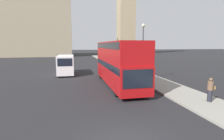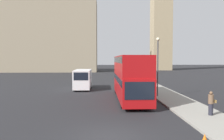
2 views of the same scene
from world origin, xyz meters
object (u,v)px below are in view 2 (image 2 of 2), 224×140
(red_double_decker_bus, at_px, (130,75))
(street_lamp, at_px, (158,58))
(white_van, at_px, (83,79))
(pedestrian, at_px, (211,103))

(red_double_decker_bus, bearing_deg, street_lamp, 17.62)
(red_double_decker_bus, relative_size, white_van, 2.14)
(pedestrian, bearing_deg, red_double_decker_bus, 124.08)
(white_van, xyz_separation_m, street_lamp, (8.42, -6.63, 2.74))
(white_van, bearing_deg, pedestrian, -55.23)
(pedestrian, bearing_deg, street_lamp, 102.12)
(red_double_decker_bus, xyz_separation_m, pedestrian, (4.74, -7.00, -1.44))
(street_lamp, bearing_deg, white_van, 141.78)
(white_van, bearing_deg, red_double_decker_bus, -54.59)
(red_double_decker_bus, bearing_deg, white_van, 125.41)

